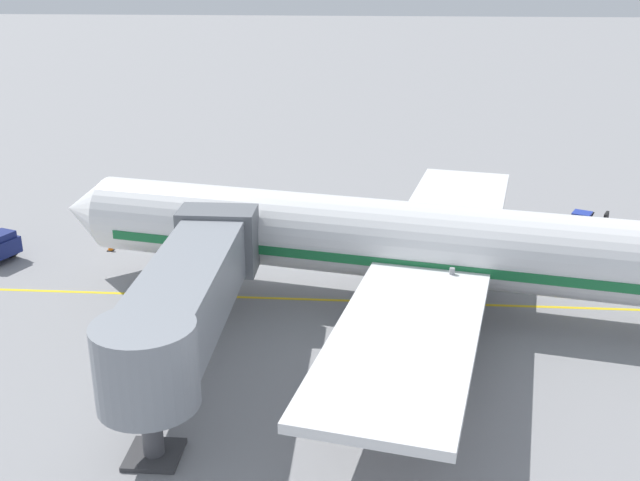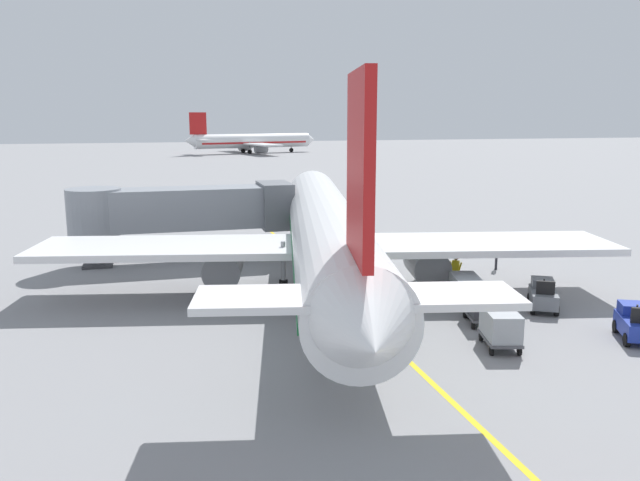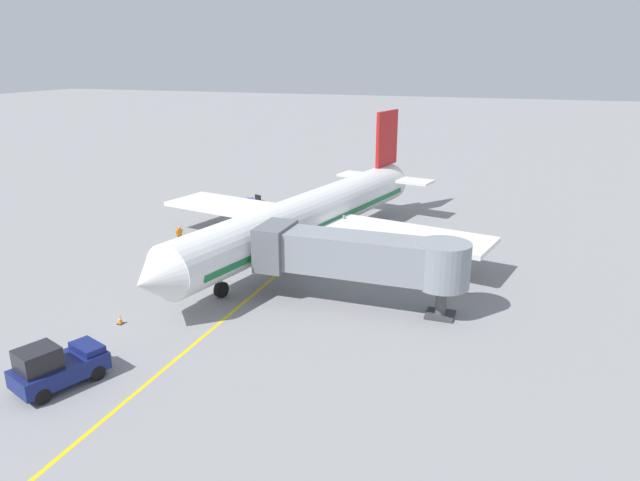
% 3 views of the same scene
% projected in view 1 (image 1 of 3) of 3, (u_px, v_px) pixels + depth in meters
% --- Properties ---
extents(ground_plane, '(400.00, 400.00, 0.00)m').
position_uv_depth(ground_plane, '(373.00, 301.00, 36.68)').
color(ground_plane, gray).
extents(gate_lead_in_line, '(0.24, 80.00, 0.01)m').
position_uv_depth(gate_lead_in_line, '(373.00, 301.00, 36.68)').
color(gate_lead_in_line, gold).
rests_on(gate_lead_in_line, ground).
extents(parked_airliner, '(30.43, 37.12, 10.63)m').
position_uv_depth(parked_airliner, '(421.00, 244.00, 35.03)').
color(parked_airliner, white).
rests_on(parked_airliner, ground).
extents(jet_bridge, '(14.09, 3.50, 4.98)m').
position_uv_depth(jet_bridge, '(187.00, 295.00, 29.10)').
color(jet_bridge, gray).
rests_on(jet_bridge, ground).
extents(baggage_tug_lead, '(2.24, 2.77, 1.62)m').
position_uv_depth(baggage_tug_lead, '(514.00, 230.00, 44.23)').
color(baggage_tug_lead, slate).
rests_on(baggage_tug_lead, ground).
extents(baggage_tug_trailing, '(2.17, 2.77, 1.62)m').
position_uv_depth(baggage_tug_trailing, '(591.00, 225.00, 45.06)').
color(baggage_tug_trailing, '#1E339E').
rests_on(baggage_tug_trailing, ground).
extents(baggage_cart_front, '(1.81, 2.98, 1.58)m').
position_uv_depth(baggage_cart_front, '(498.00, 247.00, 41.00)').
color(baggage_cart_front, '#4C4C51').
rests_on(baggage_cart_front, ground).
extents(baggage_cart_second_in_train, '(1.81, 2.98, 1.58)m').
position_uv_depth(baggage_cart_second_in_train, '(548.00, 251.00, 40.34)').
color(baggage_cart_second_in_train, '#4C4C51').
rests_on(baggage_cart_second_in_train, ground).
extents(baggage_cart_third_in_train, '(1.81, 2.98, 1.58)m').
position_uv_depth(baggage_cart_third_in_train, '(611.00, 259.00, 39.35)').
color(baggage_cart_third_in_train, '#4C4C51').
rests_on(baggage_cart_third_in_train, ground).
extents(ground_crew_wing_walker, '(0.43, 0.68, 1.69)m').
position_uv_depth(ground_crew_wing_walker, '(377.00, 212.00, 46.67)').
color(ground_crew_wing_walker, '#232328').
rests_on(ground_crew_wing_walker, ground).
extents(ground_crew_loader, '(0.58, 0.57, 1.69)m').
position_uv_depth(ground_crew_loader, '(428.00, 237.00, 42.51)').
color(ground_crew_loader, '#232328').
rests_on(ground_crew_loader, ground).
extents(ground_crew_marshaller, '(0.57, 0.58, 1.69)m').
position_uv_depth(ground_crew_marshaller, '(392.00, 244.00, 41.46)').
color(ground_crew_marshaller, '#232328').
rests_on(ground_crew_marshaller, ground).
extents(safety_cone_nose_left, '(0.36, 0.36, 0.59)m').
position_uv_depth(safety_cone_nose_left, '(204.00, 254.00, 41.84)').
color(safety_cone_nose_left, black).
rests_on(safety_cone_nose_left, ground).
extents(safety_cone_nose_right, '(0.36, 0.36, 0.59)m').
position_uv_depth(safety_cone_nose_right, '(110.00, 246.00, 43.00)').
color(safety_cone_nose_right, black).
rests_on(safety_cone_nose_right, ground).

